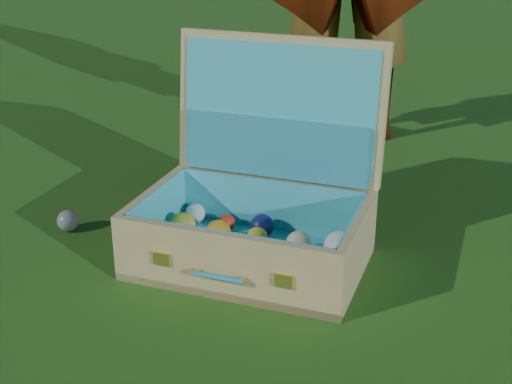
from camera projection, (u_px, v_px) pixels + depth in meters
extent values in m
plane|color=#215114|center=(247.00, 246.00, 1.89)|extent=(60.00, 60.00, 0.00)
sphere|color=#4068A6|center=(68.00, 221.00, 1.97)|extent=(0.06, 0.06, 0.06)
cube|color=tan|center=(250.00, 261.00, 1.80)|extent=(0.61, 0.45, 0.02)
cube|color=tan|center=(223.00, 267.00, 1.62)|extent=(0.56, 0.10, 0.17)
cube|color=tan|center=(273.00, 207.00, 1.92)|extent=(0.56, 0.10, 0.17)
cube|color=tan|center=(153.00, 219.00, 1.85)|extent=(0.07, 0.33, 0.17)
cube|color=tan|center=(357.00, 252.00, 1.69)|extent=(0.07, 0.33, 0.17)
cube|color=teal|center=(250.00, 256.00, 1.79)|extent=(0.56, 0.41, 0.01)
cube|color=teal|center=(225.00, 260.00, 1.62)|extent=(0.51, 0.08, 0.15)
cube|color=teal|center=(271.00, 206.00, 1.91)|extent=(0.51, 0.08, 0.15)
cube|color=teal|center=(158.00, 216.00, 1.85)|extent=(0.06, 0.33, 0.15)
cube|color=teal|center=(351.00, 247.00, 1.69)|extent=(0.06, 0.33, 0.15)
cube|color=tan|center=(280.00, 107.00, 1.86)|extent=(0.56, 0.16, 0.37)
cube|color=teal|center=(277.00, 108.00, 1.84)|extent=(0.52, 0.12, 0.33)
cube|color=teal|center=(274.00, 148.00, 1.87)|extent=(0.50, 0.11, 0.16)
cube|color=#F2C659|center=(162.00, 259.00, 1.65)|extent=(0.04, 0.01, 0.03)
cube|color=#F2C659|center=(284.00, 281.00, 1.56)|extent=(0.04, 0.01, 0.03)
cylinder|color=teal|center=(219.00, 278.00, 1.60)|extent=(0.12, 0.03, 0.01)
cube|color=#F2C659|center=(197.00, 272.00, 1.62)|extent=(0.01, 0.02, 0.01)
cube|color=#F2C659|center=(243.00, 280.00, 1.59)|extent=(0.01, 0.02, 0.01)
sphere|color=silver|center=(150.00, 249.00, 1.75)|extent=(0.07, 0.07, 0.07)
sphere|color=gold|center=(191.00, 259.00, 1.70)|extent=(0.06, 0.06, 0.06)
sphere|color=#0E1448|center=(237.00, 267.00, 1.68)|extent=(0.05, 0.05, 0.05)
sphere|color=gold|center=(279.00, 272.00, 1.65)|extent=(0.06, 0.06, 0.06)
sphere|color=orange|center=(322.00, 285.00, 1.61)|extent=(0.05, 0.05, 0.05)
sphere|color=orange|center=(170.00, 238.00, 1.81)|extent=(0.06, 0.06, 0.06)
sphere|color=gold|center=(209.00, 245.00, 1.78)|extent=(0.06, 0.06, 0.06)
sphere|color=#AA7F16|center=(248.00, 250.00, 1.75)|extent=(0.06, 0.06, 0.06)
sphere|color=orange|center=(289.00, 261.00, 1.71)|extent=(0.05, 0.05, 0.05)
sphere|color=#B0230E|center=(331.00, 271.00, 1.67)|extent=(0.04, 0.04, 0.04)
sphere|color=gold|center=(183.00, 225.00, 1.87)|extent=(0.07, 0.07, 0.07)
sphere|color=#AA7F16|center=(218.00, 232.00, 1.84)|extent=(0.07, 0.07, 0.07)
sphere|color=gold|center=(257.00, 237.00, 1.82)|extent=(0.05, 0.05, 0.05)
sphere|color=beige|center=(299.00, 244.00, 1.78)|extent=(0.06, 0.06, 0.06)
sphere|color=silver|center=(340.00, 247.00, 1.74)|extent=(0.08, 0.08, 0.08)
sphere|color=silver|center=(195.00, 213.00, 1.96)|extent=(0.05, 0.05, 0.05)
sphere|color=#B0230E|center=(227.00, 223.00, 1.91)|extent=(0.05, 0.05, 0.05)
sphere|color=#0E1448|center=(262.00, 226.00, 1.88)|extent=(0.06, 0.06, 0.06)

